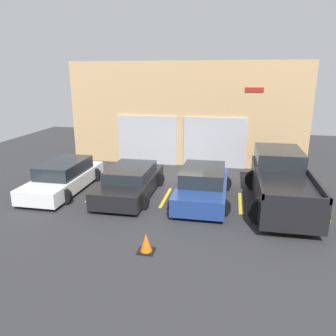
{
  "coord_description": "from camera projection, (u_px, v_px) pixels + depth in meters",
  "views": [
    {
      "loc": [
        2.47,
        -14.07,
        4.82
      ],
      "look_at": [
        0.0,
        -1.44,
        1.1
      ],
      "focal_mm": 35.0,
      "sensor_mm": 36.0,
      "label": 1
    }
  ],
  "objects": [
    {
      "name": "parking_stripe_right",
      "position": [
        240.0,
        203.0,
        12.69
      ],
      "size": [
        0.12,
        2.2,
        0.01
      ],
      "primitive_type": "cube",
      "color": "gold",
      "rests_on": "ground"
    },
    {
      "name": "parking_stripe_far_right",
      "position": [
        321.0,
        208.0,
        12.14
      ],
      "size": [
        0.12,
        2.2,
        0.01
      ],
      "primitive_type": "cube",
      "color": "gold",
      "rests_on": "ground"
    },
    {
      "name": "parking_stripe_centre",
      "position": [
        166.0,
        197.0,
        13.23
      ],
      "size": [
        0.12,
        2.2,
        0.01
      ],
      "primitive_type": "cube",
      "color": "gold",
      "rests_on": "ground"
    },
    {
      "name": "ground_plane",
      "position": [
        174.0,
        182.0,
        15.06
      ],
      "size": [
        28.0,
        28.0,
        0.0
      ],
      "primitive_type": "plane",
      "color": "#2D2D30"
    },
    {
      "name": "pickup_truck",
      "position": [
        281.0,
        181.0,
        12.44
      ],
      "size": [
        2.56,
        5.55,
        1.85
      ],
      "color": "black",
      "rests_on": "ground"
    },
    {
      "name": "van_right",
      "position": [
        203.0,
        185.0,
        12.82
      ],
      "size": [
        2.25,
        4.3,
        1.3
      ],
      "color": "navy",
      "rests_on": "ground"
    },
    {
      "name": "shophouse_building",
      "position": [
        185.0,
        115.0,
        17.42
      ],
      "size": [
        12.63,
        0.68,
        5.46
      ],
      "color": "tan",
      "rests_on": "ground"
    },
    {
      "name": "sedan_white",
      "position": [
        64.0,
        177.0,
        13.92
      ],
      "size": [
        2.11,
        4.62,
        1.25
      ],
      "color": "white",
      "rests_on": "ground"
    },
    {
      "name": "traffic_cone",
      "position": [
        146.0,
        243.0,
        9.15
      ],
      "size": [
        0.47,
        0.47,
        0.55
      ],
      "color": "black",
      "rests_on": "ground"
    },
    {
      "name": "parking_stripe_far_left",
      "position": [
        34.0,
        188.0,
        14.32
      ],
      "size": [
        0.12,
        2.2,
        0.01
      ],
      "primitive_type": "cube",
      "color": "gold",
      "rests_on": "ground"
    },
    {
      "name": "parking_stripe_left",
      "position": [
        97.0,
        192.0,
        13.78
      ],
      "size": [
        0.12,
        2.2,
        0.01
      ],
      "primitive_type": "cube",
      "color": "gold",
      "rests_on": "ground"
    },
    {
      "name": "sedan_side",
      "position": [
        130.0,
        182.0,
        13.37
      ],
      "size": [
        2.26,
        4.39,
        1.18
      ],
      "color": "black",
      "rests_on": "ground"
    }
  ]
}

